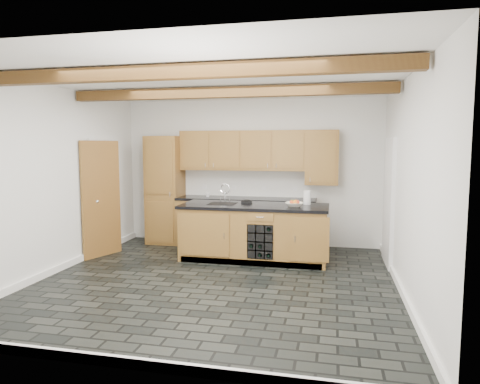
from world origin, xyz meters
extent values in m
plane|color=black|center=(0.00, 0.00, 0.00)|extent=(5.00, 5.00, 0.00)
plane|color=white|center=(0.00, 2.50, 1.40)|extent=(5.00, 0.00, 5.00)
plane|color=white|center=(-2.50, 0.00, 1.40)|extent=(0.00, 5.00, 5.00)
plane|color=white|center=(2.50, 0.00, 1.40)|extent=(0.00, 5.00, 5.00)
plane|color=white|center=(0.00, 0.00, 2.80)|extent=(5.00, 5.00, 0.00)
cube|color=brown|center=(0.00, -1.20, 2.70)|extent=(4.90, 0.15, 0.15)
cube|color=brown|center=(0.00, 0.60, 2.70)|extent=(4.90, 0.15, 0.15)
cube|color=white|center=(-2.48, 0.00, 0.05)|extent=(0.04, 5.00, 0.10)
cube|color=white|center=(2.48, 0.00, 0.05)|extent=(0.04, 5.00, 0.10)
cube|color=white|center=(0.00, -2.48, 0.05)|extent=(5.00, 0.04, 0.10)
cube|color=white|center=(-2.47, 1.30, 1.02)|extent=(0.06, 0.94, 2.04)
cube|color=olive|center=(-2.32, 0.95, 1.00)|extent=(0.31, 0.77, 2.00)
cube|color=white|center=(2.47, 1.50, 1.02)|extent=(0.06, 0.98, 2.04)
cube|color=black|center=(2.50, 1.50, 1.00)|extent=(0.02, 0.86, 1.96)
cube|color=olive|center=(-1.65, 2.20, 1.05)|extent=(0.65, 0.60, 2.10)
cube|color=olive|center=(-0.02, 2.20, 0.44)|extent=(2.60, 0.60, 0.88)
cube|color=black|center=(-0.02, 2.20, 0.91)|extent=(2.64, 0.62, 0.05)
cube|color=white|center=(-0.02, 2.49, 1.19)|extent=(2.60, 0.02, 0.52)
cube|color=olive|center=(-0.12, 2.33, 1.83)|extent=(2.40, 0.35, 0.75)
cube|color=olive|center=(1.38, 2.33, 1.70)|extent=(0.60, 0.35, 1.00)
cube|color=olive|center=(0.30, 1.30, 0.44)|extent=(2.40, 0.90, 0.88)
cube|color=black|center=(0.30, 1.30, 0.91)|extent=(2.46, 0.96, 0.05)
cube|color=olive|center=(-0.42, 0.84, 0.48)|extent=(0.80, 0.02, 0.70)
cube|color=olive|center=(1.25, 0.84, 0.48)|extent=(0.60, 0.02, 0.70)
cube|color=black|center=(0.48, 0.99, 0.40)|extent=(0.42, 0.30, 0.56)
cylinder|color=black|center=(0.34, 0.95, 0.33)|extent=(0.07, 0.26, 0.07)
cylinder|color=black|center=(0.62, 0.95, 0.19)|extent=(0.07, 0.26, 0.07)
cylinder|color=black|center=(0.62, 0.95, 0.61)|extent=(0.07, 0.26, 0.07)
cylinder|color=black|center=(0.48, 0.95, 0.19)|extent=(0.07, 0.26, 0.07)
cylinder|color=black|center=(0.48, 0.95, 0.33)|extent=(0.07, 0.26, 0.07)
cube|color=black|center=(-0.25, 1.30, 0.93)|extent=(0.45, 0.40, 0.02)
cylinder|color=silver|center=(-0.25, 1.48, 1.03)|extent=(0.02, 0.02, 0.20)
torus|color=silver|center=(-0.25, 1.48, 1.17)|extent=(0.18, 0.02, 0.18)
cylinder|color=silver|center=(-0.33, 1.48, 0.97)|extent=(0.02, 0.02, 0.08)
cylinder|color=silver|center=(-0.17, 1.48, 0.97)|extent=(0.02, 0.02, 0.08)
cube|color=black|center=(0.13, 1.48, 0.95)|extent=(0.18, 0.10, 0.04)
cylinder|color=black|center=(0.13, 1.48, 0.98)|extent=(0.12, 0.12, 0.01)
imported|color=beige|center=(0.98, 1.19, 0.97)|extent=(0.31, 0.31, 0.07)
sphere|color=red|center=(1.03, 1.19, 1.00)|extent=(0.07, 0.07, 0.07)
sphere|color=orange|center=(0.99, 1.24, 1.00)|extent=(0.07, 0.07, 0.07)
sphere|color=#428925|center=(0.94, 1.22, 1.00)|extent=(0.07, 0.07, 0.07)
sphere|color=#CC491E|center=(0.94, 1.16, 1.00)|extent=(0.07, 0.07, 0.07)
sphere|color=orange|center=(0.99, 1.15, 1.00)|extent=(0.07, 0.07, 0.07)
cylinder|color=white|center=(1.16, 1.52, 1.05)|extent=(0.12, 0.12, 0.23)
imported|color=white|center=(-0.78, 2.20, 0.97)|extent=(0.10, 0.10, 0.08)
camera|label=1|loc=(1.59, -5.69, 1.89)|focal=32.00mm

